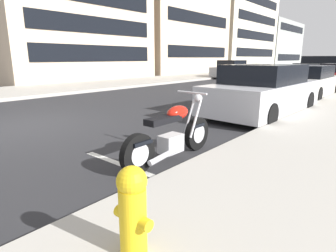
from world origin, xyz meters
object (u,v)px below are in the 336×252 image
at_px(parked_car_across_street, 307,82).
at_px(fire_hydrant, 133,208).
at_px(crossing_truck, 324,65).
at_px(car_opposite_curb, 232,70).
at_px(parked_car_near_corner, 263,91).
at_px(parked_motorcycle, 172,136).

bearing_deg(parked_car_across_street, fire_hydrant, -170.94).
relative_size(crossing_truck, car_opposite_curb, 1.27).
height_order(crossing_truck, car_opposite_curb, crossing_truck).
bearing_deg(fire_hydrant, parked_car_near_corner, 14.08).
relative_size(parked_car_near_corner, parked_car_across_street, 1.03).
relative_size(parked_car_near_corner, fire_hydrant, 6.24).
xyz_separation_m(parked_car_across_street, car_opposite_curb, (8.69, 8.15, 0.04)).
bearing_deg(fire_hydrant, parked_motorcycle, 32.46).
height_order(parked_motorcycle, car_opposite_curb, car_opposite_curb).
relative_size(parked_car_across_street, fire_hydrant, 6.08).
height_order(car_opposite_curb, fire_hydrant, car_opposite_curb).
bearing_deg(car_opposite_curb, crossing_truck, 155.54).
height_order(parked_car_across_street, car_opposite_curb, car_opposite_curb).
bearing_deg(parked_motorcycle, crossing_truck, 7.84).
bearing_deg(car_opposite_curb, parked_car_near_corner, 32.08).
xyz_separation_m(parked_motorcycle, parked_car_near_corner, (4.81, 0.39, 0.29)).
bearing_deg(crossing_truck, fire_hydrant, 95.33).
relative_size(parked_car_near_corner, crossing_truck, 0.82).
xyz_separation_m(parked_motorcycle, fire_hydrant, (-2.11, -1.34, 0.11)).
distance_m(parked_car_across_street, fire_hydrant, 11.94).
xyz_separation_m(parked_car_near_corner, crossing_truck, (23.78, 3.28, 0.26)).
bearing_deg(fire_hydrant, parked_car_across_street, 8.38).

